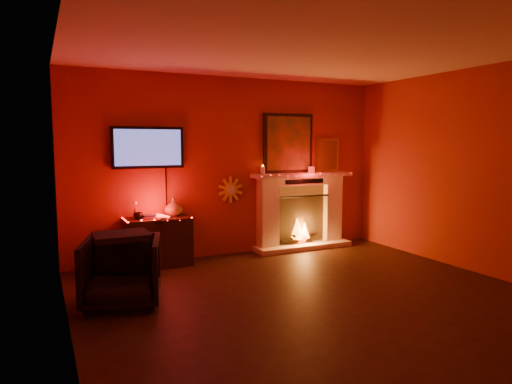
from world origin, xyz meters
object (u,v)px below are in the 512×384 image
Objects in this scene: fireplace at (300,204)px; tv at (148,148)px; sunburst_clock at (231,190)px; console_table at (158,239)px; armchair at (122,272)px.

fireplace is 1.76× the size of tv.
sunburst_clock reaches higher than console_table.
tv is 2.12m from armchair.
armchair is (-1.90, -1.58, -0.64)m from sunburst_clock.
tv reaches higher than console_table.
fireplace is at bearing -4.37° from sunburst_clock.
fireplace reaches higher than sunburst_clock.
tv is at bearing -178.76° from sunburst_clock.
tv is 1.31× the size of console_table.
fireplace is at bearing -1.50° from tv.
armchair is at bearing -117.82° from console_table.
fireplace is 2.40m from console_table.
console_table reaches higher than armchair.
armchair is at bearing -154.24° from fireplace.
console_table is at bearing 77.55° from armchair.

